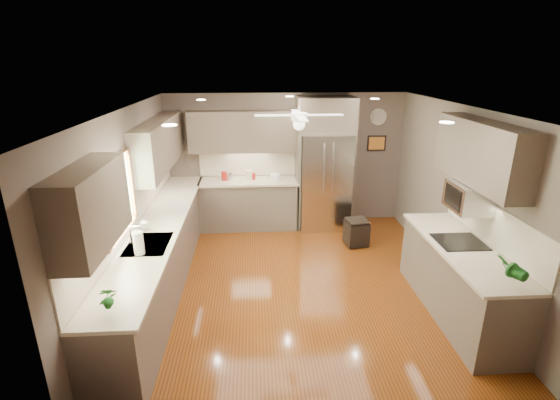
{
  "coord_description": "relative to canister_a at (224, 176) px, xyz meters",
  "views": [
    {
      "loc": [
        -0.6,
        -5.11,
        3.09
      ],
      "look_at": [
        -0.24,
        0.6,
        1.09
      ],
      "focal_mm": 26.0,
      "sensor_mm": 36.0,
      "label": 1
    }
  ],
  "objects": [
    {
      "name": "framed_print",
      "position": [
        2.93,
        0.25,
        0.53
      ],
      "size": [
        0.36,
        0.03,
        0.3
      ],
      "color": "black",
      "rests_on": "wall_back"
    },
    {
      "name": "ceiling_fan",
      "position": [
        1.18,
        -1.93,
        1.31
      ],
      "size": [
        1.18,
        1.18,
        0.32
      ],
      "color": "white",
      "rests_on": "ceiling"
    },
    {
      "name": "canister_a",
      "position": [
        0.0,
        0.0,
        0.0
      ],
      "size": [
        0.13,
        0.13,
        0.16
      ],
      "primitive_type": "cylinder",
      "rotation": [
        0.0,
        0.0,
        0.33
      ],
      "color": "maroon",
      "rests_on": "back_run"
    },
    {
      "name": "potted_plant_left",
      "position": [
        -0.77,
        -4.15,
        0.07
      ],
      "size": [
        0.18,
        0.15,
        0.3
      ],
      "primitive_type": "imported",
      "rotation": [
        0.0,
        0.0,
        0.31
      ],
      "color": "#1A5C1C",
      "rests_on": "left_run"
    },
    {
      "name": "refrigerator",
      "position": [
        1.88,
        -0.07,
        0.17
      ],
      "size": [
        1.06,
        0.75,
        2.45
      ],
      "color": "silver",
      "rests_on": "ground"
    },
    {
      "name": "wall_right",
      "position": [
        3.43,
        -2.23,
        0.23
      ],
      "size": [
        0.0,
        5.0,
        5.0
      ],
      "primitive_type": "plane",
      "rotation": [
        1.57,
        0.0,
        -1.57
      ],
      "color": "brown",
      "rests_on": "ground"
    },
    {
      "name": "floor",
      "position": [
        1.18,
        -2.23,
        -1.02
      ],
      "size": [
        5.0,
        5.0,
        0.0
      ],
      "primitive_type": "plane",
      "color": "#462409",
      "rests_on": "ground"
    },
    {
      "name": "wall_clock",
      "position": [
        2.93,
        0.26,
        1.03
      ],
      "size": [
        0.3,
        0.03,
        0.3
      ],
      "color": "white",
      "rests_on": "wall_back"
    },
    {
      "name": "bowl",
      "position": [
        0.95,
        -0.05,
        -0.05
      ],
      "size": [
        0.28,
        0.28,
        0.05
      ],
      "primitive_type": "imported",
      "rotation": [
        0.0,
        0.0,
        -0.38
      ],
      "color": "beige",
      "rests_on": "back_run"
    },
    {
      "name": "right_run",
      "position": [
        3.11,
        -3.03,
        -0.54
      ],
      "size": [
        0.7,
        2.2,
        1.45
      ],
      "color": "brown",
      "rests_on": "ground"
    },
    {
      "name": "left_run",
      "position": [
        -0.78,
        -2.08,
        -0.54
      ],
      "size": [
        0.65,
        4.7,
        1.45
      ],
      "color": "brown",
      "rests_on": "ground"
    },
    {
      "name": "canister_c",
      "position": [
        0.46,
        -0.03,
        0.01
      ],
      "size": [
        0.12,
        0.12,
        0.19
      ],
      "primitive_type": "cylinder",
      "rotation": [
        0.0,
        0.0,
        0.02
      ],
      "color": "beige",
      "rests_on": "back_run"
    },
    {
      "name": "canister_d",
      "position": [
        0.54,
        0.01,
        -0.02
      ],
      "size": [
        0.09,
        0.09,
        0.13
      ],
      "primitive_type": "cylinder",
      "rotation": [
        0.0,
        0.0,
        0.1
      ],
      "color": "maroon",
      "rests_on": "back_run"
    },
    {
      "name": "paper_towel",
      "position": [
        -0.78,
        -3.01,
        0.06
      ],
      "size": [
        0.12,
        0.12,
        0.29
      ],
      "color": "white",
      "rests_on": "left_run"
    },
    {
      "name": "wall_left",
      "position": [
        -1.07,
        -2.23,
        0.23
      ],
      "size": [
        0.0,
        5.0,
        5.0
      ],
      "primitive_type": "plane",
      "rotation": [
        1.57,
        0.0,
        1.57
      ],
      "color": "brown",
      "rests_on": "ground"
    },
    {
      "name": "wall_front",
      "position": [
        1.18,
        -4.73,
        0.23
      ],
      "size": [
        4.5,
        0.0,
        4.5
      ],
      "primitive_type": "plane",
      "rotation": [
        -1.57,
        0.0,
        0.0
      ],
      "color": "brown",
      "rests_on": "ground"
    },
    {
      "name": "stool",
      "position": [
        2.31,
        -0.98,
        -0.78
      ],
      "size": [
        0.41,
        0.41,
        0.45
      ],
      "color": "black",
      "rests_on": "ground"
    },
    {
      "name": "soap_bottle",
      "position": [
        -0.89,
        -2.31,
        0.01
      ],
      "size": [
        0.11,
        0.11,
        0.18
      ],
      "primitive_type": "imported",
      "rotation": [
        0.0,
        0.0,
        0.4
      ],
      "color": "white",
      "rests_on": "left_run"
    },
    {
      "name": "ceiling",
      "position": [
        1.18,
        -2.23,
        1.48
      ],
      "size": [
        5.0,
        5.0,
        0.0
      ],
      "primitive_type": "plane",
      "rotation": [
        3.14,
        0.0,
        0.0
      ],
      "color": "white",
      "rests_on": "ground"
    },
    {
      "name": "microwave",
      "position": [
        3.2,
        -2.78,
        0.46
      ],
      "size": [
        0.43,
        0.55,
        0.34
      ],
      "color": "silver",
      "rests_on": "wall_right"
    },
    {
      "name": "back_run",
      "position": [
        0.45,
        -0.02,
        -0.54
      ],
      "size": [
        1.85,
        0.65,
        1.45
      ],
      "color": "brown",
      "rests_on": "ground"
    },
    {
      "name": "sink",
      "position": [
        -0.76,
        -2.73,
        -0.11
      ],
      "size": [
        0.5,
        0.7,
        0.32
      ],
      "color": "silver",
      "rests_on": "left_run"
    },
    {
      "name": "uppers",
      "position": [
        0.44,
        -1.52,
        0.85
      ],
      "size": [
        4.5,
        4.7,
        0.95
      ],
      "color": "brown",
      "rests_on": "wall_left"
    },
    {
      "name": "recessed_lights",
      "position": [
        1.14,
        -1.83,
        1.47
      ],
      "size": [
        2.84,
        3.14,
        0.01
      ],
      "color": "white",
      "rests_on": "ceiling"
    },
    {
      "name": "potted_plant_right",
      "position": [
        3.09,
        -3.92,
        0.1
      ],
      "size": [
        0.24,
        0.22,
        0.36
      ],
      "primitive_type": "imported",
      "rotation": [
        0.0,
        0.0,
        0.32
      ],
      "color": "#1A5C1C",
      "rests_on": "right_run"
    },
    {
      "name": "window",
      "position": [
        -1.04,
        -2.73,
        0.53
      ],
      "size": [
        0.05,
        1.12,
        0.92
      ],
      "color": "#BFF2B2",
      "rests_on": "wall_left"
    },
    {
      "name": "canister_b",
      "position": [
        0.11,
        -0.01,
        -0.01
      ],
      "size": [
        0.1,
        0.1,
        0.15
      ],
      "primitive_type": "cylinder",
      "rotation": [
        0.0,
        0.0,
        -0.06
      ],
      "color": "silver",
      "rests_on": "back_run"
    },
    {
      "name": "wall_back",
      "position": [
        1.18,
        0.27,
        0.23
      ],
      "size": [
        4.5,
        0.0,
        4.5
      ],
      "primitive_type": "plane",
      "rotation": [
        1.57,
        0.0,
        0.0
      ],
      "color": "brown",
      "rests_on": "ground"
    }
  ]
}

